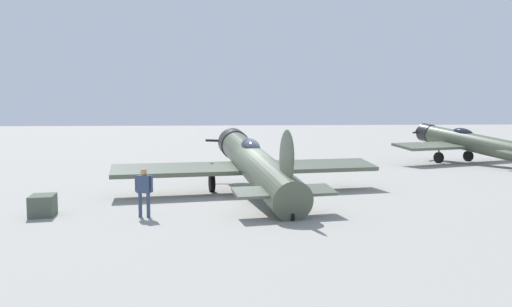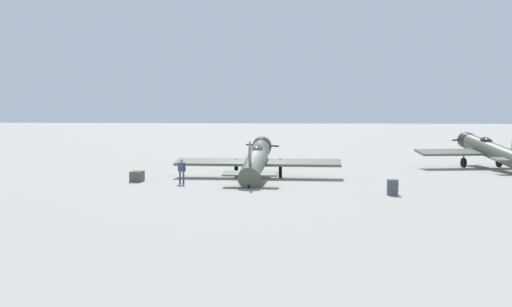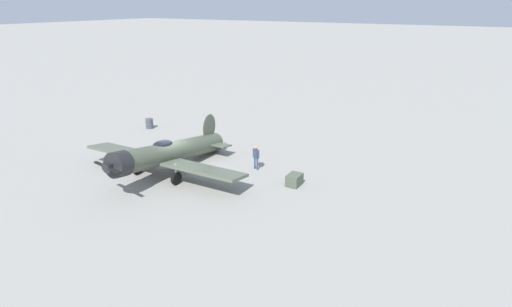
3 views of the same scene
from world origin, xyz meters
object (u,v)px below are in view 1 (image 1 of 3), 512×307
Objects in this scene: airplane_foreground at (253,163)px; airplane_mid_apron at (467,142)px; equipment_crate at (43,205)px; ground_crew_mechanic at (144,188)px.

airplane_mid_apron reaches higher than airplane_foreground.
airplane_foreground is 8.18m from equipment_crate.
ground_crew_mechanic is (22.43, 12.87, -0.58)m from airplane_mid_apron.
airplane_mid_apron is 10.95× the size of equipment_crate.
airplane_foreground is 7.23× the size of ground_crew_mechanic.
ground_crew_mechanic is 3.51m from equipment_crate.
ground_crew_mechanic is 1.54× the size of equipment_crate.
ground_crew_mechanic is at bearing 107.44° from airplane_mid_apron.
airplane_mid_apron is 7.12× the size of ground_crew_mechanic.
airplane_mid_apron is at bearing -63.62° from airplane_foreground.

